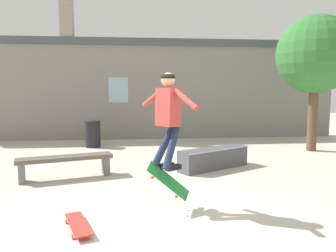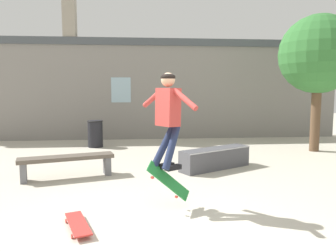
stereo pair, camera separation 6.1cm
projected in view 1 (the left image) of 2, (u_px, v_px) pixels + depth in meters
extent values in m
plane|color=beige|center=(160.00, 232.00, 4.21)|extent=(40.00, 40.00, 0.00)
cube|color=gray|center=(142.00, 93.00, 12.11)|extent=(14.59, 0.40, 3.40)
cube|color=#474C51|center=(142.00, 42.00, 11.91)|extent=(15.32, 0.52, 0.26)
cube|color=gray|center=(67.00, 18.00, 11.55)|extent=(0.44, 0.44, 1.38)
cube|color=#99B7C6|center=(118.00, 90.00, 11.81)|extent=(0.70, 0.02, 0.90)
cylinder|color=brown|center=(313.00, 118.00, 9.70)|extent=(0.27, 0.27, 1.99)
sphere|color=#337033|center=(316.00, 54.00, 9.49)|extent=(2.26, 2.26, 2.26)
cube|color=brown|center=(65.00, 158.00, 6.71)|extent=(1.93, 0.90, 0.08)
cube|color=slate|center=(22.00, 173.00, 6.42)|extent=(0.21, 0.34, 0.39)
cube|color=slate|center=(106.00, 166.00, 7.05)|extent=(0.21, 0.34, 0.39)
cube|color=#4C4C51|center=(214.00, 158.00, 7.56)|extent=(1.78, 1.25, 0.48)
cube|color=#B7B7BC|center=(220.00, 150.00, 7.36)|extent=(1.59, 0.91, 0.02)
cylinder|color=black|center=(93.00, 134.00, 10.36)|extent=(0.47, 0.47, 0.85)
torus|color=black|center=(93.00, 121.00, 10.32)|extent=(0.51, 0.51, 0.04)
cube|color=#B23833|center=(168.00, 107.00, 4.84)|extent=(0.38, 0.41, 0.57)
sphere|color=tan|center=(168.00, 80.00, 4.79)|extent=(0.29, 0.29, 0.21)
ellipsoid|color=black|center=(168.00, 77.00, 4.79)|extent=(0.31, 0.31, 0.12)
cylinder|color=#1E2847|center=(164.00, 145.00, 4.97)|extent=(0.45, 0.24, 0.69)
cube|color=black|center=(166.00, 165.00, 5.02)|extent=(0.27, 0.23, 0.07)
cylinder|color=#1E2847|center=(172.00, 146.00, 4.84)|extent=(0.35, 0.40, 0.69)
cube|color=black|center=(173.00, 167.00, 4.89)|extent=(0.27, 0.23, 0.07)
cylinder|color=#B23833|center=(153.00, 98.00, 5.10)|extent=(0.34, 0.45, 0.32)
cylinder|color=#B23833|center=(185.00, 99.00, 4.54)|extent=(0.34, 0.45, 0.32)
cube|color=#237F38|center=(169.00, 181.00, 4.95)|extent=(0.68, 0.27, 0.65)
cylinder|color=#DB3D33|center=(180.00, 186.00, 5.12)|extent=(0.08, 0.06, 0.07)
cylinder|color=#DB3D33|center=(176.00, 197.00, 4.98)|extent=(0.08, 0.06, 0.07)
cylinder|color=#DB3D33|center=(157.00, 167.00, 4.97)|extent=(0.08, 0.06, 0.07)
cylinder|color=#DB3D33|center=(152.00, 178.00, 4.83)|extent=(0.08, 0.06, 0.07)
cube|color=red|center=(78.00, 224.00, 4.28)|extent=(0.49, 0.86, 0.02)
cylinder|color=#DB3D33|center=(92.00, 233.00, 4.10)|extent=(0.03, 0.06, 0.05)
cylinder|color=#DB3D33|center=(73.00, 237.00, 4.00)|extent=(0.03, 0.06, 0.05)
cylinder|color=#DB3D33|center=(83.00, 219.00, 4.57)|extent=(0.03, 0.06, 0.05)
cylinder|color=#DB3D33|center=(66.00, 221.00, 4.47)|extent=(0.03, 0.06, 0.05)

